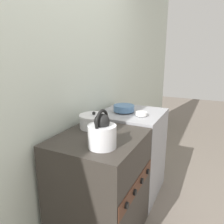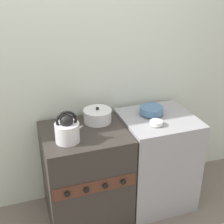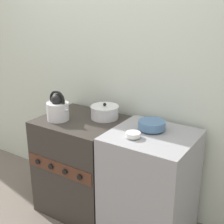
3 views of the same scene
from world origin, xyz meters
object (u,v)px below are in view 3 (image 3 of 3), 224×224
(kettle, at_px, (58,109))
(cooking_pot, at_px, (105,112))
(stove, at_px, (82,164))
(enamel_bowl, at_px, (152,125))
(small_ceramic_bowl, at_px, (133,135))

(kettle, relative_size, cooking_pot, 1.05)
(cooking_pot, bearing_deg, stove, -139.05)
(stove, distance_m, enamel_bowl, 0.79)
(stove, height_order, kettle, kettle)
(cooking_pot, relative_size, enamel_bowl, 1.17)
(stove, bearing_deg, cooking_pot, 40.95)
(kettle, bearing_deg, enamel_bowl, 12.82)
(small_ceramic_bowl, bearing_deg, cooking_pot, 148.16)
(stove, xyz_separation_m, enamel_bowl, (0.62, 0.07, 0.49))
(stove, height_order, small_ceramic_bowl, small_ceramic_bowl)
(stove, distance_m, cooking_pot, 0.52)
(stove, relative_size, kettle, 3.40)
(stove, bearing_deg, enamel_bowl, 6.31)
(stove, distance_m, small_ceramic_bowl, 0.75)
(stove, bearing_deg, small_ceramic_bowl, -12.56)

